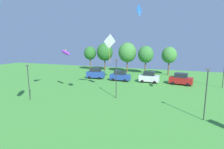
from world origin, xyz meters
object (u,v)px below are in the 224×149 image
parked_car_rightmost_in_row (181,79)px  light_post_1 (116,76)px  parked_car_leftmost (96,73)px  light_post_0 (28,80)px  treeline_tree_3 (146,54)px  parked_car_second_from_left (120,76)px  parked_car_third_from_left (149,77)px  light_post_3 (224,72)px  kite_flying_6 (139,10)px  kite_flying_0 (110,42)px  treeline_tree_0 (90,53)px  treeline_tree_2 (127,53)px  light_post_2 (206,91)px  treeline_tree_4 (169,55)px  kite_flying_1 (66,53)px  treeline_tree_1 (105,52)px

parked_car_rightmost_in_row → light_post_1: size_ratio=0.79×
parked_car_leftmost → parked_car_rightmost_in_row: bearing=-5.1°
light_post_0 → treeline_tree_3: (11.92, 29.52, 2.37)m
parked_car_second_from_left → light_post_1: light_post_1 is taller
parked_car_third_from_left → light_post_3: 13.89m
kite_flying_6 → parked_car_rightmost_in_row: kite_flying_6 is taller
parked_car_second_from_left → kite_flying_0: bearing=-81.7°
parked_car_second_from_left → treeline_tree_0: 19.63m
parked_car_second_from_left → treeline_tree_2: 13.34m
light_post_2 → parked_car_rightmost_in_row: bearing=97.2°
light_post_2 → light_post_3: bearing=73.2°
parked_car_rightmost_in_row → light_post_1: light_post_1 is taller
kite_flying_0 → parked_car_leftmost: kite_flying_0 is taller
kite_flying_6 → treeline_tree_4: (4.71, 16.70, -8.74)m
light_post_0 → treeline_tree_0: (-5.93, 30.67, 2.34)m
parked_car_second_from_left → kite_flying_1: bearing=-116.9°
kite_flying_1 → kite_flying_6: 14.88m
kite_flying_1 → parked_car_second_from_left: 14.22m
kite_flying_0 → light_post_0: size_ratio=0.94×
parked_car_third_from_left → treeline_tree_1: size_ratio=0.49×
treeline_tree_0 → treeline_tree_1: size_ratio=0.88×
parked_car_rightmost_in_row → light_post_2: 17.49m
parked_car_third_from_left → light_post_2: light_post_2 is taller
parked_car_leftmost → treeline_tree_0: size_ratio=0.58×
kite_flying_0 → parked_car_leftmost: 14.47m
kite_flying_1 → light_post_3: 29.18m
kite_flying_6 → treeline_tree_3: bearing=95.1°
light_post_1 → light_post_2: bearing=-19.6°
treeline_tree_4 → light_post_0: bearing=-121.5°
parked_car_second_from_left → light_post_2: 22.43m
kite_flying_0 → parked_car_second_from_left: kite_flying_0 is taller
treeline_tree_2 → parked_car_leftmost: bearing=-110.8°
kite_flying_6 → light_post_1: 13.08m
light_post_0 → treeline_tree_0: bearing=100.9°
kite_flying_1 → treeline_tree_4: (15.95, 23.17, -1.44)m
parked_car_second_from_left → treeline_tree_1: size_ratio=0.53×
kite_flying_6 → kite_flying_1: bearing=-150.1°
parked_car_third_from_left → light_post_0: light_post_0 is taller
parked_car_leftmost → parked_car_rightmost_in_row: 19.22m
kite_flying_6 → light_post_3: bearing=20.2°
parked_car_third_from_left → light_post_1: light_post_1 is taller
treeline_tree_0 → treeline_tree_1: 4.92m
kite_flying_0 → light_post_2: size_ratio=0.86×
parked_car_leftmost → parked_car_second_from_left: bearing=-9.9°
treeline_tree_2 → treeline_tree_4: 11.68m
treeline_tree_2 → light_post_0: bearing=-102.1°
parked_car_leftmost → light_post_0: bearing=-101.7°
parked_car_second_from_left → light_post_2: light_post_2 is taller
parked_car_rightmost_in_row → treeline_tree_2: bearing=149.4°
light_post_2 → treeline_tree_3: bearing=112.1°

